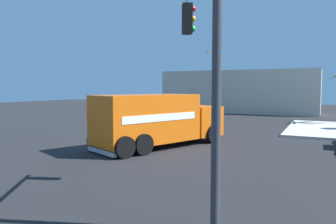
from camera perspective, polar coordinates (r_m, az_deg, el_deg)
ground_plane at (r=17.42m, az=-7.32°, el=-6.05°), size 100.00×100.00×0.00m
delivery_truck at (r=16.99m, az=-1.89°, el=-1.35°), size 5.24×7.88×2.77m
traffic_light_secondary at (r=8.08m, az=6.46°, el=11.12°), size 2.27×3.42×6.29m
utility_pole at (r=35.03m, az=8.13°, el=5.62°), size 1.08×2.03×7.55m
building_backdrop at (r=41.55m, az=12.54°, el=3.56°), size 18.74×6.00×5.20m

